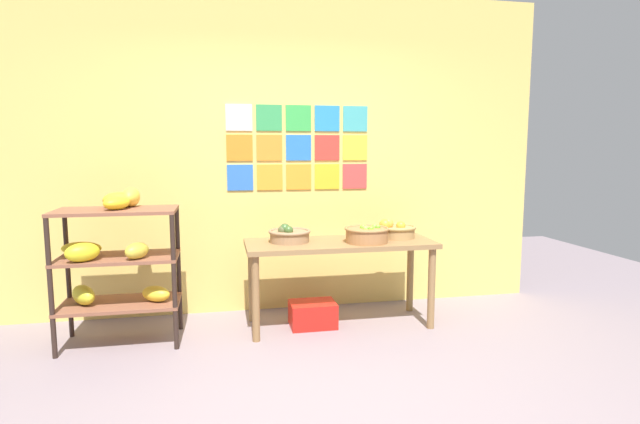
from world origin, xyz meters
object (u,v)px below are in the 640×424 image
(display_table, at_px, (340,252))
(fruit_basket_left, at_px, (395,230))
(fruit_basket_back_left, at_px, (289,235))
(produce_crate_under_table, at_px, (313,314))
(banana_shelf_unit, at_px, (115,252))
(fruit_basket_centre, at_px, (367,234))

(display_table, distance_m, fruit_basket_left, 0.54)
(fruit_basket_left, distance_m, fruit_basket_back_left, 0.93)
(produce_crate_under_table, bearing_deg, banana_shelf_unit, -177.81)
(banana_shelf_unit, distance_m, fruit_basket_left, 2.28)
(fruit_basket_back_left, bearing_deg, fruit_basket_left, 1.62)
(banana_shelf_unit, distance_m, display_table, 1.77)
(fruit_basket_left, xyz_separation_m, fruit_basket_back_left, (-0.93, -0.03, -0.01))
(fruit_basket_centre, bearing_deg, display_table, 155.81)
(fruit_basket_left, relative_size, fruit_basket_centre, 0.95)
(banana_shelf_unit, bearing_deg, display_table, 1.73)
(fruit_basket_back_left, xyz_separation_m, produce_crate_under_table, (0.19, -0.05, -0.68))
(banana_shelf_unit, xyz_separation_m, fruit_basket_centre, (1.97, -0.04, 0.08))
(produce_crate_under_table, bearing_deg, fruit_basket_left, 5.62)
(display_table, distance_m, produce_crate_under_table, 0.57)
(fruit_basket_centre, xyz_separation_m, produce_crate_under_table, (-0.44, 0.10, -0.69))
(produce_crate_under_table, bearing_deg, fruit_basket_back_left, 166.22)
(display_table, relative_size, produce_crate_under_table, 4.11)
(fruit_basket_back_left, bearing_deg, produce_crate_under_table, -13.78)
(banana_shelf_unit, relative_size, produce_crate_under_table, 3.12)
(fruit_basket_left, height_order, fruit_basket_centre, fruit_basket_left)
(display_table, xyz_separation_m, fruit_basket_back_left, (-0.42, 0.05, 0.16))
(fruit_basket_back_left, distance_m, produce_crate_under_table, 0.71)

